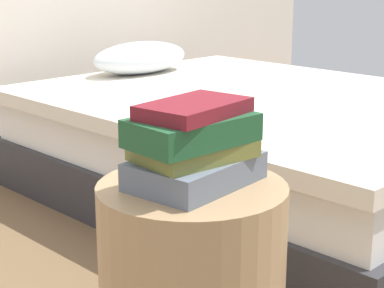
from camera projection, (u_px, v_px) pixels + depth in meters
name	position (u px, v px, depth m)	size (l,w,h in m)	color
bed	(258.00, 145.00, 2.88)	(1.67, 2.11, 0.62)	#2D2D33
book_slate	(196.00, 171.00, 1.45)	(0.29, 0.19, 0.06)	slate
book_olive	(194.00, 150.00, 1.44)	(0.25, 0.17, 0.04)	olive
book_forest	(192.00, 130.00, 1.41)	(0.27, 0.16, 0.06)	#1E512D
book_maroon	(193.00, 109.00, 1.40)	(0.24, 0.15, 0.03)	maroon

